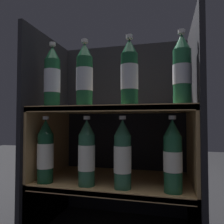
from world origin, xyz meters
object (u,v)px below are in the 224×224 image
at_px(bottle_upper_front_2, 129,74).
at_px(bottle_upper_front_3, 182,71).
at_px(bottle_lower_front_2, 123,156).
at_px(bottle_upper_front_0, 52,78).
at_px(bottle_lower_front_1, 87,154).
at_px(bottle_lower_front_3, 173,157).
at_px(bottle_upper_front_1, 85,76).
at_px(bottle_lower_front_0, 45,152).

xyz_separation_m(bottle_upper_front_2, bottle_upper_front_3, (0.20, -0.00, 0.00)).
bearing_deg(bottle_lower_front_2, bottle_upper_front_0, 180.00).
bearing_deg(bottle_upper_front_2, bottle_upper_front_3, -0.00).
distance_m(bottle_lower_front_1, bottle_lower_front_3, 0.34).
relative_size(bottle_upper_front_2, bottle_lower_front_2, 1.00).
relative_size(bottle_upper_front_1, bottle_lower_front_1, 1.00).
height_order(bottle_upper_front_1, bottle_lower_front_2, bottle_upper_front_1).
bearing_deg(bottle_lower_front_1, bottle_lower_front_2, 0.00).
height_order(bottle_upper_front_0, bottle_upper_front_2, same).
bearing_deg(bottle_upper_front_2, bottle_lower_front_2, -180.00).
xyz_separation_m(bottle_upper_front_1, bottle_upper_front_3, (0.39, -0.00, 0.00)).
xyz_separation_m(bottle_upper_front_2, bottle_lower_front_2, (-0.03, -0.00, -0.32)).
bearing_deg(bottle_upper_front_2, bottle_lower_front_3, -0.00).
distance_m(bottle_upper_front_2, bottle_lower_front_3, 0.36).
height_order(bottle_upper_front_0, bottle_upper_front_1, same).
distance_m(bottle_lower_front_1, bottle_lower_front_2, 0.15).
height_order(bottle_upper_front_2, bottle_upper_front_3, same).
bearing_deg(bottle_lower_front_3, bottle_upper_front_0, 180.00).
xyz_separation_m(bottle_upper_front_3, bottle_lower_front_1, (-0.38, 0.00, -0.32)).
xyz_separation_m(bottle_upper_front_1, bottle_lower_front_0, (-0.18, -0.00, -0.32)).
relative_size(bottle_lower_front_1, bottle_lower_front_3, 1.00).
bearing_deg(bottle_upper_front_1, bottle_upper_front_2, 0.00).
distance_m(bottle_upper_front_3, bottle_lower_front_2, 0.39).
xyz_separation_m(bottle_upper_front_0, bottle_lower_front_2, (0.31, 0.00, -0.32)).
relative_size(bottle_upper_front_0, bottle_upper_front_2, 1.00).
distance_m(bottle_upper_front_2, bottle_lower_front_2, 0.32).
bearing_deg(bottle_upper_front_3, bottle_lower_front_0, 180.00).
relative_size(bottle_upper_front_0, bottle_upper_front_3, 1.00).
bearing_deg(bottle_upper_front_3, bottle_upper_front_0, 180.00).
height_order(bottle_lower_front_1, bottle_lower_front_3, same).
xyz_separation_m(bottle_upper_front_2, bottle_lower_front_1, (-0.18, -0.00, -0.32)).
xyz_separation_m(bottle_lower_front_0, bottle_lower_front_1, (0.19, 0.00, 0.00)).
bearing_deg(bottle_lower_front_0, bottle_upper_front_3, 0.00).
xyz_separation_m(bottle_upper_front_0, bottle_lower_front_1, (0.16, 0.00, -0.32)).
bearing_deg(bottle_upper_front_1, bottle_lower_front_0, -180.00).
height_order(bottle_upper_front_2, bottle_lower_front_1, bottle_upper_front_2).
distance_m(bottle_upper_front_0, bottle_upper_front_3, 0.54).
bearing_deg(bottle_upper_front_2, bottle_upper_front_0, -180.00).
xyz_separation_m(bottle_upper_front_0, bottle_upper_front_3, (0.54, 0.00, 0.00)).
height_order(bottle_upper_front_3, bottle_lower_front_2, bottle_upper_front_3).
xyz_separation_m(bottle_upper_front_2, bottle_lower_front_0, (-0.37, -0.00, -0.32)).
bearing_deg(bottle_lower_front_1, bottle_lower_front_3, 0.00).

